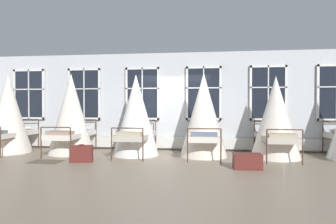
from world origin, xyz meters
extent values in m
plane|color=gray|center=(0.00, 0.00, 0.00)|extent=(27.45, 27.45, 0.00)
cube|color=silver|center=(0.00, 1.39, 1.62)|extent=(14.72, 0.10, 3.25)
cube|color=black|center=(-5.11, 1.28, 1.88)|extent=(1.16, 0.02, 1.76)
cube|color=silver|center=(-5.11, 1.28, 1.04)|extent=(1.16, 0.06, 0.07)
cube|color=silver|center=(-5.11, 1.28, 2.73)|extent=(1.16, 0.06, 0.07)
cube|color=silver|center=(-5.66, 1.28, 1.88)|extent=(0.07, 0.06, 1.76)
cube|color=silver|center=(-4.57, 1.28, 1.88)|extent=(0.07, 0.06, 1.76)
cube|color=silver|center=(-5.11, 1.28, 1.88)|extent=(0.04, 0.06, 1.76)
cube|color=silver|center=(-5.11, 1.28, 2.06)|extent=(1.16, 0.06, 0.04)
cube|color=black|center=(-3.07, 1.28, 1.88)|extent=(1.16, 0.02, 1.76)
cube|color=silver|center=(-3.07, 1.28, 1.04)|extent=(1.16, 0.06, 0.07)
cube|color=silver|center=(-3.07, 1.28, 2.73)|extent=(1.16, 0.06, 0.07)
cube|color=silver|center=(-3.61, 1.28, 1.88)|extent=(0.07, 0.06, 1.76)
cube|color=silver|center=(-2.53, 1.28, 1.88)|extent=(0.07, 0.06, 1.76)
cube|color=silver|center=(-3.07, 1.28, 1.88)|extent=(0.04, 0.06, 1.76)
cube|color=silver|center=(-3.07, 1.28, 2.06)|extent=(1.16, 0.06, 0.04)
cube|color=black|center=(-1.02, 1.28, 1.88)|extent=(1.16, 0.02, 1.76)
cube|color=silver|center=(-1.02, 1.28, 1.04)|extent=(1.16, 0.06, 0.07)
cube|color=silver|center=(-1.02, 1.28, 2.73)|extent=(1.16, 0.06, 0.07)
cube|color=silver|center=(-1.57, 1.28, 1.88)|extent=(0.07, 0.06, 1.76)
cube|color=silver|center=(-0.48, 1.28, 1.88)|extent=(0.07, 0.06, 1.76)
cube|color=silver|center=(-1.02, 1.28, 1.88)|extent=(0.04, 0.06, 1.76)
cube|color=silver|center=(-1.02, 1.28, 2.06)|extent=(1.16, 0.06, 0.04)
cube|color=black|center=(1.02, 1.28, 1.88)|extent=(1.16, 0.02, 1.76)
cube|color=silver|center=(1.02, 1.28, 1.04)|extent=(1.16, 0.06, 0.07)
cube|color=silver|center=(1.02, 1.28, 2.73)|extent=(1.16, 0.06, 0.07)
cube|color=silver|center=(0.48, 1.28, 1.88)|extent=(0.07, 0.06, 1.76)
cube|color=silver|center=(1.57, 1.28, 1.88)|extent=(0.07, 0.06, 1.76)
cube|color=silver|center=(1.02, 1.28, 1.88)|extent=(0.04, 0.06, 1.76)
cube|color=silver|center=(1.02, 1.28, 2.06)|extent=(1.16, 0.06, 0.04)
cube|color=black|center=(3.07, 1.28, 1.88)|extent=(1.16, 0.02, 1.76)
cube|color=silver|center=(3.07, 1.28, 1.04)|extent=(1.16, 0.06, 0.07)
cube|color=silver|center=(3.07, 1.28, 2.73)|extent=(1.16, 0.06, 0.07)
cube|color=silver|center=(2.53, 1.28, 1.88)|extent=(0.07, 0.06, 1.76)
cube|color=silver|center=(3.61, 1.28, 1.88)|extent=(0.07, 0.06, 1.76)
cube|color=silver|center=(3.07, 1.28, 1.88)|extent=(0.04, 0.06, 1.76)
cube|color=silver|center=(3.07, 1.28, 2.06)|extent=(1.16, 0.06, 0.04)
cube|color=black|center=(5.11, 1.28, 1.88)|extent=(1.16, 0.02, 1.76)
cube|color=silver|center=(5.11, 1.28, 1.04)|extent=(1.16, 0.06, 0.07)
cube|color=silver|center=(4.57, 1.28, 1.88)|extent=(0.07, 0.06, 1.76)
cube|color=silver|center=(5.11, 1.28, 1.88)|extent=(0.04, 0.06, 1.76)
cube|color=silver|center=(5.11, 1.28, 2.06)|extent=(1.16, 0.06, 0.04)
cube|color=silver|center=(0.00, 1.26, 0.25)|extent=(10.83, 0.10, 0.36)
cylinder|color=#4C3323|center=(-5.53, 1.11, 0.50)|extent=(0.04, 0.04, 1.01)
cylinder|color=#4C3323|center=(-4.68, 1.13, 0.50)|extent=(0.04, 0.04, 1.01)
cylinder|color=#4C3323|center=(-4.63, -0.84, 0.44)|extent=(0.04, 0.04, 0.88)
cylinder|color=#4C3323|center=(-4.65, 0.15, 0.50)|extent=(0.08, 1.97, 0.03)
cylinder|color=#4C3323|center=(-5.10, 1.12, 1.01)|extent=(0.86, 0.05, 0.03)
cube|color=silver|center=(-5.08, 0.14, 0.58)|extent=(0.92, 2.01, 0.15)
ellipsoid|color=silver|center=(-5.10, 0.88, 0.73)|extent=(0.67, 0.42, 0.14)
cone|color=silver|center=(-5.08, 0.14, 1.24)|extent=(1.38, 1.38, 2.47)
cylinder|color=#4C3323|center=(-3.48, 1.18, 0.50)|extent=(0.04, 0.04, 1.01)
cylinder|color=#4C3323|center=(-2.62, 1.20, 0.50)|extent=(0.04, 0.04, 1.01)
cylinder|color=#4C3323|center=(-3.44, -0.78, 0.44)|extent=(0.04, 0.04, 0.88)
cylinder|color=#4C3323|center=(-2.59, -0.77, 0.44)|extent=(0.04, 0.04, 0.88)
cylinder|color=#4C3323|center=(-3.46, 0.20, 0.50)|extent=(0.07, 1.97, 0.03)
cylinder|color=#4C3323|center=(-2.60, 0.21, 0.50)|extent=(0.07, 1.97, 0.03)
cylinder|color=#4C3323|center=(-3.05, 1.19, 1.01)|extent=(0.86, 0.05, 0.03)
cylinder|color=#4C3323|center=(-3.01, -0.78, 0.88)|extent=(0.86, 0.05, 0.03)
cube|color=silver|center=(-3.03, 0.21, 0.58)|extent=(0.91, 2.00, 0.15)
ellipsoid|color=silver|center=(-3.04, 0.95, 0.73)|extent=(0.66, 0.41, 0.14)
cube|color=gray|center=(-3.02, -0.52, 0.71)|extent=(0.71, 0.37, 0.10)
cone|color=silver|center=(-3.03, 0.21, 1.24)|extent=(1.38, 1.38, 2.48)
cylinder|color=#4C3323|center=(-1.41, 1.17, 0.50)|extent=(0.04, 0.04, 1.01)
cylinder|color=#4C3323|center=(-0.55, 1.17, 0.50)|extent=(0.04, 0.04, 1.01)
cylinder|color=#4C3323|center=(-1.42, -0.80, 0.44)|extent=(0.04, 0.04, 0.88)
cylinder|color=#4C3323|center=(-0.56, -0.80, 0.44)|extent=(0.04, 0.04, 0.88)
cylinder|color=#4C3323|center=(-1.41, 0.19, 0.50)|extent=(0.04, 1.97, 0.03)
cylinder|color=#4C3323|center=(-0.55, 0.18, 0.50)|extent=(0.04, 1.97, 0.03)
cylinder|color=#4C3323|center=(-0.98, 1.17, 1.01)|extent=(0.86, 0.04, 0.03)
cylinder|color=#4C3323|center=(-0.99, -0.80, 0.88)|extent=(0.86, 0.04, 0.03)
cube|color=#B7B2A3|center=(-0.98, 0.19, 0.58)|extent=(0.89, 1.99, 0.15)
ellipsoid|color=silver|center=(-0.98, 0.93, 0.73)|extent=(0.66, 0.40, 0.14)
cube|color=tan|center=(-0.99, -0.54, 0.71)|extent=(0.70, 0.36, 0.10)
cone|color=white|center=(-0.98, 0.19, 1.20)|extent=(1.38, 1.38, 2.41)
cylinder|color=#4C3323|center=(0.59, 1.19, 0.50)|extent=(0.04, 0.04, 1.01)
cylinder|color=#4C3323|center=(1.44, 1.21, 0.50)|extent=(0.04, 0.04, 1.01)
cylinder|color=#4C3323|center=(0.62, -0.77, 0.44)|extent=(0.04, 0.04, 0.88)
cylinder|color=#4C3323|center=(1.48, -0.76, 0.44)|extent=(0.04, 0.04, 0.88)
cylinder|color=#4C3323|center=(0.60, 0.21, 0.50)|extent=(0.06, 1.97, 0.03)
cylinder|color=#4C3323|center=(1.46, 0.22, 0.50)|extent=(0.06, 1.97, 0.03)
cylinder|color=#4C3323|center=(1.01, 1.20, 1.01)|extent=(0.86, 0.05, 0.03)
cylinder|color=#4C3323|center=(1.05, -0.77, 0.88)|extent=(0.86, 0.05, 0.03)
cube|color=silver|center=(1.03, 0.22, 0.58)|extent=(0.91, 2.00, 0.15)
ellipsoid|color=#B7B2A3|center=(1.02, 0.96, 0.73)|extent=(0.66, 0.41, 0.14)
cube|color=slate|center=(1.04, -0.51, 0.71)|extent=(0.71, 0.37, 0.10)
cone|color=silver|center=(1.03, 0.22, 1.22)|extent=(1.38, 1.38, 2.44)
cylinder|color=#4C3323|center=(2.63, 1.18, 0.50)|extent=(0.04, 0.04, 1.01)
cylinder|color=#4C3323|center=(3.49, 1.17, 0.50)|extent=(0.04, 0.04, 1.01)
cylinder|color=#4C3323|center=(2.61, -0.79, 0.44)|extent=(0.04, 0.04, 0.88)
cylinder|color=#4C3323|center=(3.47, -0.79, 0.44)|extent=(0.04, 0.04, 0.88)
cylinder|color=#4C3323|center=(2.62, 0.20, 0.50)|extent=(0.05, 1.97, 0.03)
cylinder|color=#4C3323|center=(3.48, 0.19, 0.50)|extent=(0.05, 1.97, 0.03)
cylinder|color=#4C3323|center=(3.06, 1.18, 1.01)|extent=(0.86, 0.04, 0.03)
cylinder|color=#4C3323|center=(3.04, -0.79, 0.88)|extent=(0.86, 0.04, 0.03)
cube|color=#B7B2A3|center=(3.05, 0.19, 0.58)|extent=(0.89, 2.00, 0.15)
ellipsoid|color=#B7B2A3|center=(3.05, 0.94, 0.73)|extent=(0.66, 0.41, 0.14)
cube|color=tan|center=(3.04, -0.53, 0.71)|extent=(0.71, 0.37, 0.10)
cone|color=silver|center=(3.05, 0.19, 1.16)|extent=(1.38, 1.38, 2.32)
cylinder|color=#4C3323|center=(4.69, 1.19, 0.50)|extent=(0.04, 0.04, 1.01)
cube|color=brown|center=(-3.07, -1.20, 0.01)|extent=(0.80, 0.56, 0.01)
cube|color=#5B231E|center=(-2.12, -1.12, 0.22)|extent=(0.58, 0.29, 0.44)
cube|color=tan|center=(-2.13, -1.02, 0.22)|extent=(0.50, 0.09, 0.03)
torus|color=#5B231E|center=(-2.12, -1.12, 0.46)|extent=(0.16, 0.16, 0.02)
cube|color=#5B231E|center=(2.05, -1.41, 0.18)|extent=(0.65, 0.41, 0.35)
camera|label=1|loc=(1.06, -8.34, 1.45)|focal=31.18mm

